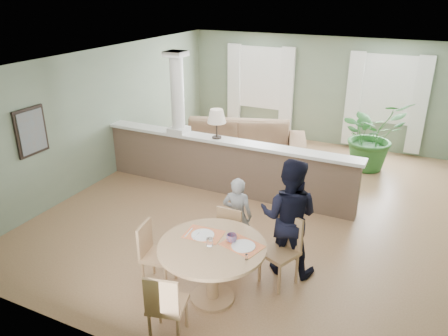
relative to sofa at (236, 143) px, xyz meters
The scene contains 12 objects.
ground 2.24m from the sofa, 53.02° to the right, with size 8.00×8.00×0.00m, color tan.
room_shell 2.18m from the sofa, 41.09° to the right, with size 7.02×8.02×2.71m.
pony_wall 1.61m from the sofa, 77.85° to the right, with size 5.32×0.38×2.70m.
sofa is the anchor object (origin of this frame).
houseplant 3.01m from the sofa, 18.48° to the left, with size 1.42×1.23×1.57m, color #296227.
dining_table 4.86m from the sofa, 69.47° to the right, with size 1.38×1.38×0.94m.
chair_far_boy 4.11m from the sofa, 68.03° to the right, with size 0.41×0.41×0.90m.
chair_far_man 4.46m from the sofa, 57.67° to the right, with size 0.59×0.59×0.99m.
chair_near 5.63m from the sofa, 74.14° to the right, with size 0.51×0.51×0.92m.
chair_side 4.65m from the sofa, 80.00° to the right, with size 0.48×0.48×0.92m.
child_person 3.71m from the sofa, 65.72° to the right, with size 0.45×0.30×1.25m, color gray.
man_person 4.24m from the sofa, 56.03° to the right, with size 0.84×0.66×1.73m, color black.
Camera 1 is at (2.53, -6.94, 3.86)m, focal length 35.00 mm.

